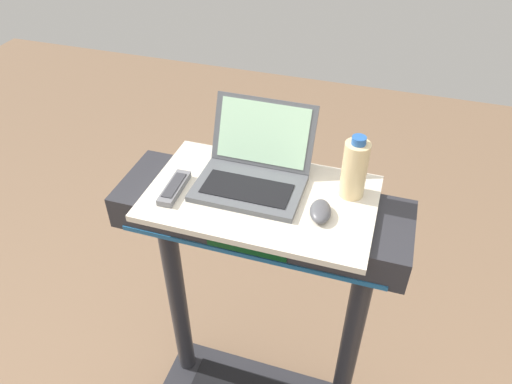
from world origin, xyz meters
TOP-DOWN VIEW (x-y plane):
  - desk_board at (0.00, 0.70)m, footprint 0.68×0.41m
  - laptop at (-0.04, 0.76)m, footprint 0.32×0.30m
  - computer_mouse at (0.19, 0.66)m, footprint 0.08×0.11m
  - water_bottle at (0.25, 0.79)m, footprint 0.07×0.07m
  - tv_remote at (-0.25, 0.64)m, footprint 0.05×0.16m

SIDE VIEW (x-z plane):
  - desk_board at x=0.00m, z-range 1.19..1.21m
  - tv_remote at x=-0.25m, z-range 1.21..1.23m
  - computer_mouse at x=0.19m, z-range 1.21..1.24m
  - laptop at x=-0.04m, z-range 1.15..1.36m
  - water_bottle at x=0.25m, z-range 1.20..1.40m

